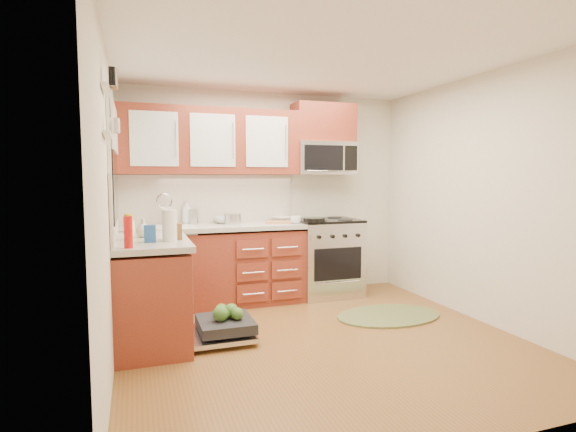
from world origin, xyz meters
name	(u,v)px	position (x,y,z in m)	size (l,w,h in m)	color
floor	(322,340)	(0.00, 0.00, 0.00)	(3.50, 3.50, 0.00)	brown
ceiling	(324,56)	(0.00, 0.00, 2.50)	(3.50, 3.50, 0.00)	white
wall_back	(267,195)	(0.00, 1.75, 1.25)	(3.50, 0.04, 2.50)	beige
wall_front	(458,220)	(0.00, -1.75, 1.25)	(3.50, 0.04, 2.50)	beige
wall_left	(109,206)	(-1.75, 0.00, 1.25)	(0.04, 3.50, 2.50)	beige
wall_right	(483,199)	(1.75, 0.00, 1.25)	(0.04, 3.50, 2.50)	beige
base_cabinet_back	(214,268)	(-0.73, 1.45, 0.42)	(2.05, 0.60, 0.85)	maroon
base_cabinet_left	(151,293)	(-1.45, 0.52, 0.42)	(0.60, 1.25, 0.85)	maroon
countertop_back	(214,227)	(-0.72, 1.44, 0.90)	(2.07, 0.64, 0.05)	#B6B1A6
countertop_left	(151,241)	(-1.44, 0.53, 0.90)	(0.64, 1.27, 0.05)	#B6B1A6
backsplash_back	(209,199)	(-0.73, 1.74, 1.21)	(2.05, 0.02, 0.57)	beige
backsplash_left	(114,207)	(-1.74, 0.52, 1.21)	(0.02, 1.25, 0.57)	beige
upper_cabinets	(210,142)	(-0.73, 1.57, 1.88)	(2.05, 0.35, 0.75)	maroon
cabinet_over_mw	(323,123)	(0.68, 1.57, 2.13)	(0.76, 0.35, 0.47)	maroon
range	(327,257)	(0.68, 1.43, 0.47)	(0.76, 0.64, 0.95)	silver
microwave	(324,158)	(0.68, 1.55, 1.70)	(0.76, 0.38, 0.40)	silver
sink	(166,238)	(-1.25, 1.42, 0.80)	(0.62, 0.50, 0.26)	white
dishwasher	(221,329)	(-0.86, 0.30, 0.10)	(0.70, 0.60, 0.20)	silver
window	(113,168)	(-1.74, 0.50, 1.55)	(0.03, 1.05, 1.05)	white
window_blind	(115,129)	(-1.71, 0.50, 1.88)	(0.02, 0.96, 0.40)	white
shelf_upper	(107,90)	(-1.72, -0.35, 2.05)	(0.04, 0.40, 0.03)	white
shelf_lower	(108,135)	(-1.72, -0.35, 1.75)	(0.04, 0.40, 0.03)	white
rug	(389,316)	(0.94, 0.40, 0.01)	(1.15, 0.75, 0.02)	olive
skillet	(314,220)	(0.40, 1.18, 0.97)	(0.25, 0.25, 0.05)	black
stock_pot	(233,219)	(-0.49, 1.49, 0.99)	(0.20, 0.20, 0.12)	silver
cutting_board	(279,222)	(0.05, 1.41, 0.94)	(0.31, 0.20, 0.02)	tan
canister	(194,217)	(-0.92, 1.63, 1.01)	(0.11, 0.11, 0.17)	silver
paper_towel_roll	(170,225)	(-1.29, 0.29, 1.06)	(0.12, 0.12, 0.27)	white
mustard_bottle	(129,227)	(-1.62, 0.49, 1.04)	(0.07, 0.07, 0.22)	yellow
red_bottle	(128,232)	(-1.62, 0.00, 1.05)	(0.07, 0.07, 0.25)	#B5100F
wooden_box	(174,231)	(-1.25, 0.37, 1.00)	(0.14, 0.10, 0.14)	brown
blue_carton	(150,234)	(-1.45, 0.27, 1.00)	(0.09, 0.05, 0.15)	#2358A5
bowl_a	(282,219)	(0.15, 1.60, 0.95)	(0.24, 0.24, 0.06)	#999999
bowl_b	(225,220)	(-0.57, 1.59, 0.96)	(0.25, 0.25, 0.08)	#999999
cup	(296,220)	(0.20, 1.25, 0.97)	(0.12, 0.12, 0.09)	#999999
soap_bottle_a	(186,212)	(-1.00, 1.68, 1.07)	(0.11, 0.11, 0.28)	#999999
soap_bottle_b	(130,224)	(-1.62, 1.03, 1.01)	(0.08, 0.08, 0.17)	#999999
soap_bottle_c	(143,228)	(-1.50, 0.63, 1.01)	(0.13, 0.13, 0.17)	#999999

